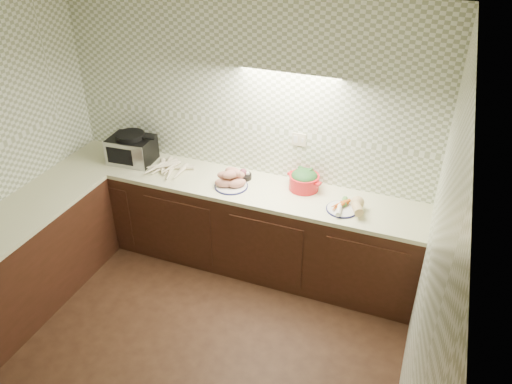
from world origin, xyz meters
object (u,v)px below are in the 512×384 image
(toaster_oven, at_px, (132,148))
(veg_plate, at_px, (349,205))
(dutch_oven, at_px, (304,180))
(sweet_potato_plate, at_px, (231,179))
(onion_bowl, at_px, (244,175))
(parsnip_pile, at_px, (172,168))

(toaster_oven, xyz_separation_m, veg_plate, (2.24, -0.09, -0.10))
(toaster_oven, bearing_deg, veg_plate, -6.16)
(toaster_oven, relative_size, dutch_oven, 1.28)
(dutch_oven, bearing_deg, sweet_potato_plate, -144.01)
(sweet_potato_plate, relative_size, onion_bowl, 2.34)
(onion_bowl, bearing_deg, sweet_potato_plate, -108.69)
(toaster_oven, distance_m, parsnip_pile, 0.49)
(parsnip_pile, distance_m, dutch_oven, 1.31)
(parsnip_pile, height_order, dutch_oven, dutch_oven)
(toaster_oven, xyz_separation_m, onion_bowl, (1.19, 0.08, -0.10))
(onion_bowl, distance_m, veg_plate, 1.06)
(parsnip_pile, relative_size, veg_plate, 1.31)
(toaster_oven, bearing_deg, parsnip_pile, -9.84)
(toaster_oven, bearing_deg, dutch_oven, -0.48)
(toaster_oven, xyz_separation_m, sweet_potato_plate, (1.13, -0.10, -0.07))
(dutch_oven, bearing_deg, onion_bowl, -158.81)
(parsnip_pile, height_order, onion_bowl, onion_bowl)
(dutch_oven, distance_m, veg_plate, 0.50)
(sweet_potato_plate, bearing_deg, parsnip_pile, 175.91)
(parsnip_pile, bearing_deg, veg_plate, -1.29)
(parsnip_pile, distance_m, veg_plate, 1.76)
(sweet_potato_plate, distance_m, veg_plate, 1.11)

